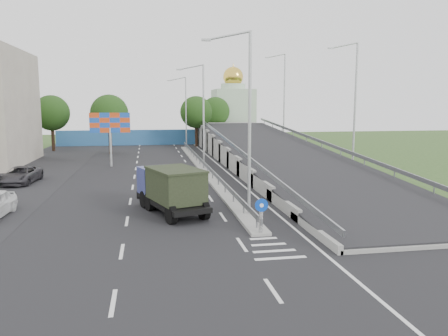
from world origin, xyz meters
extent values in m
plane|color=#2D4C1E|center=(0.00, 0.00, 0.00)|extent=(160.00, 160.00, 0.00)
cube|color=black|center=(-3.00, 20.00, 0.00)|extent=(26.00, 90.00, 0.04)
cube|color=black|center=(-16.00, 20.00, 0.00)|extent=(8.00, 90.00, 0.05)
cube|color=gray|center=(0.00, 24.00, 0.10)|extent=(1.00, 44.00, 0.20)
cube|color=gray|center=(12.30, 24.00, 2.35)|extent=(0.10, 50.00, 0.32)
cube|color=gray|center=(2.80, 24.00, 2.35)|extent=(0.10, 50.00, 0.32)
cube|color=gray|center=(0.00, 24.00, 0.75)|extent=(0.08, 44.00, 0.32)
cylinder|color=gray|center=(0.00, 24.00, 0.50)|extent=(0.09, 0.09, 0.60)
cylinder|color=black|center=(0.00, 2.20, 0.80)|extent=(0.20, 0.20, 1.20)
cylinder|color=#0C3FBF|center=(0.00, 2.12, 1.55)|extent=(0.64, 0.05, 0.64)
cylinder|color=white|center=(0.00, 2.09, 1.55)|extent=(0.20, 0.03, 0.20)
cylinder|color=#B2B5B7|center=(0.30, 6.00, 5.20)|extent=(0.18, 0.18, 10.00)
cylinder|color=#B2B5B7|center=(-0.90, 6.00, 9.95)|extent=(2.57, 0.12, 0.66)
cube|color=#B2B5B7|center=(-2.10, 6.00, 9.70)|extent=(0.50, 0.18, 0.12)
cylinder|color=#B2B5B7|center=(0.30, 26.00, 5.20)|extent=(0.18, 0.18, 10.00)
cylinder|color=#B2B5B7|center=(-0.90, 26.00, 9.95)|extent=(2.57, 0.12, 0.66)
cube|color=#B2B5B7|center=(-2.10, 26.00, 9.70)|extent=(0.50, 0.18, 0.12)
cylinder|color=#B2B5B7|center=(0.30, 46.00, 5.20)|extent=(0.18, 0.18, 10.00)
cylinder|color=#B2B5B7|center=(-0.90, 46.00, 9.95)|extent=(2.57, 0.12, 0.66)
cube|color=#B2B5B7|center=(-2.10, 46.00, 9.70)|extent=(0.50, 0.18, 0.12)
cube|color=#2A629A|center=(-4.00, 52.00, 1.20)|extent=(30.00, 0.50, 2.40)
cube|color=#B2CCAD|center=(10.00, 60.00, 4.50)|extent=(7.00, 7.00, 9.00)
cylinder|color=#B2CCAD|center=(10.00, 60.00, 9.50)|extent=(4.40, 4.40, 1.00)
sphere|color=gold|center=(10.00, 60.00, 11.20)|extent=(3.60, 3.60, 3.60)
cone|color=gold|center=(10.00, 60.00, 13.20)|extent=(0.30, 0.30, 1.20)
cylinder|color=#B2B5B7|center=(-9.00, 28.00, 2.00)|extent=(0.24, 0.24, 4.00)
cube|color=#D04317|center=(-9.00, 28.00, 4.50)|extent=(4.00, 0.20, 2.00)
cylinder|color=black|center=(-10.00, 40.00, 2.00)|extent=(0.44, 0.44, 4.00)
sphere|color=black|center=(-10.00, 40.00, 5.20)|extent=(4.80, 4.80, 4.80)
cylinder|color=black|center=(2.00, 48.00, 2.00)|extent=(0.44, 0.44, 4.00)
sphere|color=black|center=(2.00, 48.00, 5.20)|extent=(4.80, 4.80, 4.80)
cylinder|color=black|center=(-18.00, 45.00, 2.00)|extent=(0.44, 0.44, 4.00)
sphere|color=black|center=(-18.00, 45.00, 5.20)|extent=(4.80, 4.80, 4.80)
cylinder|color=black|center=(6.00, 55.00, 2.00)|extent=(0.44, 0.44, 4.00)
sphere|color=black|center=(6.00, 55.00, 5.20)|extent=(4.80, 4.80, 4.80)
cylinder|color=black|center=(-5.55, 9.09, 0.53)|extent=(0.67, 1.12, 1.07)
cylinder|color=black|center=(-3.72, 9.73, 0.53)|extent=(0.67, 1.12, 1.07)
cylinder|color=black|center=(-5.26, 8.27, 0.53)|extent=(0.67, 1.12, 1.07)
cylinder|color=black|center=(-3.43, 8.90, 0.53)|extent=(0.67, 1.12, 1.07)
cylinder|color=black|center=(-4.15, 5.06, 0.53)|extent=(0.67, 1.12, 1.07)
cylinder|color=black|center=(-2.32, 5.69, 0.53)|extent=(0.67, 1.12, 1.07)
cube|color=black|center=(-3.97, 7.48, 0.68)|extent=(4.07, 6.41, 0.29)
cube|color=navy|center=(-4.71, 9.64, 1.65)|extent=(2.61, 2.19, 1.65)
cube|color=black|center=(-4.95, 10.34, 2.08)|extent=(1.76, 0.66, 0.68)
cube|color=black|center=(-4.98, 10.42, 0.63)|extent=(2.15, 0.87, 0.48)
cube|color=black|center=(-3.78, 6.93, 1.75)|extent=(3.40, 4.24, 1.75)
cube|color=black|center=(-3.78, 6.93, 2.67)|extent=(3.53, 4.37, 0.12)
imported|color=#343237|center=(-15.43, 19.34, 0.68)|extent=(2.70, 5.10, 1.37)
camera|label=1|loc=(-5.28, -17.60, 6.30)|focal=35.00mm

